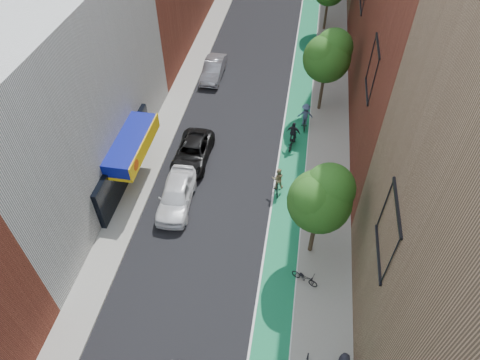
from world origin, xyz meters
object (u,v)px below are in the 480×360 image
at_px(parked_car_black, 192,153).
at_px(cyclist_lane_near, 277,183).
at_px(cyclist_lane_mid, 293,138).
at_px(cyclist_lane_far, 305,117).
at_px(parked_car_white, 176,195).
at_px(parked_car_silver, 214,69).

height_order(parked_car_black, cyclist_lane_near, cyclist_lane_near).
height_order(parked_car_black, cyclist_lane_mid, cyclist_lane_mid).
distance_m(cyclist_lane_near, cyclist_lane_far, 7.18).
relative_size(cyclist_lane_near, cyclist_lane_far, 0.92).
bearing_deg(cyclist_lane_far, cyclist_lane_near, 73.63).
relative_size(parked_car_white, cyclist_lane_mid, 2.37).
bearing_deg(parked_car_white, cyclist_lane_far, 47.40).
distance_m(cyclist_lane_near, cyclist_lane_mid, 4.81).
xyz_separation_m(parked_car_white, cyclist_lane_mid, (6.82, 6.90, -0.08)).
xyz_separation_m(cyclist_lane_near, cyclist_lane_far, (1.35, 7.05, 0.17)).
bearing_deg(cyclist_lane_far, parked_car_silver, -41.00).
bearing_deg(cyclist_lane_mid, parked_car_black, 32.31).
bearing_deg(parked_car_white, parked_car_silver, 89.89).
xyz_separation_m(parked_car_white, cyclist_lane_far, (7.55, 9.18, 0.16)).
distance_m(parked_car_white, cyclist_lane_near, 6.56).
bearing_deg(parked_car_black, cyclist_lane_far, 33.67).
bearing_deg(cyclist_lane_near, parked_car_black, -26.16).
xyz_separation_m(parked_car_black, cyclist_lane_mid, (6.82, 2.72, 0.06)).
height_order(parked_car_white, cyclist_lane_near, cyclist_lane_near).
bearing_deg(parked_car_silver, cyclist_lane_far, -35.48).
bearing_deg(parked_car_white, parked_car_black, 86.84).
height_order(cyclist_lane_near, cyclist_lane_far, cyclist_lane_far).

